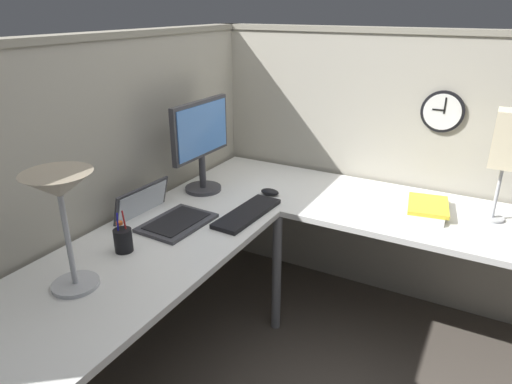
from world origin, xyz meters
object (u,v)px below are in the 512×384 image
wall_clock (443,111)px  desk_lamp_dome (60,195)px  book_stack (426,208)px  monitor (201,139)px  computer_mouse (270,192)px  desk_lamp_paper (508,143)px  pen_cup (123,240)px  keyboard (247,213)px  laptop (161,215)px

wall_clock → desk_lamp_dome: bearing=148.8°
book_stack → wall_clock: size_ratio=1.37×
book_stack → monitor: bearing=104.4°
computer_mouse → desk_lamp_paper: size_ratio=0.20×
desk_lamp_paper → wall_clock: (0.27, 0.32, 0.06)m
desk_lamp_dome → pen_cup: 0.42m
keyboard → desk_lamp_dome: 0.94m
laptop → desk_lamp_dome: bearing=-171.8°
desk_lamp_paper → wall_clock: size_ratio=2.41×
pen_cup → desk_lamp_paper: size_ratio=0.34×
computer_mouse → book_stack: 0.81m
monitor → pen_cup: monitor is taller
desk_lamp_paper → wall_clock: bearing=50.5°
desk_lamp_dome → computer_mouse: bearing=-11.6°
book_stack → desk_lamp_paper: size_ratio=0.57×
computer_mouse → desk_lamp_paper: (0.24, -1.08, 0.37)m
pen_cup → monitor: bearing=7.6°
computer_mouse → pen_cup: (-0.84, 0.26, 0.04)m
desk_lamp_paper → desk_lamp_dome: bearing=136.1°
monitor → pen_cup: (-0.72, -0.10, -0.24)m
laptop → book_stack: laptop is taller
monitor → book_stack: bearing=-75.6°
pen_cup → wall_clock: size_ratio=0.82×
desk_lamp_dome → laptop: bearing=8.2°
keyboard → computer_mouse: 0.29m
monitor → keyboard: bearing=-114.3°
monitor → desk_lamp_dome: (-1.00, -0.13, 0.07)m
laptop → wall_clock: size_ratio=1.80×
laptop → pen_cup: pen_cup is taller
book_stack → desk_lamp_paper: bearing=-77.6°
pen_cup → wall_clock: (1.35, -1.02, 0.39)m
laptop → computer_mouse: size_ratio=3.81×
keyboard → pen_cup: pen_cup is taller
laptop → pen_cup: (-0.31, -0.06, 0.03)m
monitor → pen_cup: size_ratio=2.78×
wall_clock → pen_cup: bearing=143.0°
keyboard → desk_lamp_paper: bearing=-60.6°
monitor → wall_clock: wall_clock is taller
desk_lamp_dome → keyboard: bearing=-16.8°
keyboard → computer_mouse: computer_mouse is taller
laptop → keyboard: bearing=-54.5°
desk_lamp_dome → wall_clock: size_ratio=2.02×
laptop → keyboard: size_ratio=0.92×
book_stack → computer_mouse: bearing=102.6°
laptop → wall_clock: wall_clock is taller
computer_mouse → laptop: bearing=149.1°
book_stack → desk_lamp_paper: 0.47m
laptop → desk_lamp_paper: desk_lamp_paper is taller
keyboard → desk_lamp_paper: desk_lamp_paper is taller
laptop → book_stack: 1.31m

